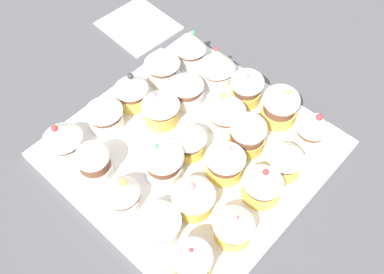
{
  "coord_description": "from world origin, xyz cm",
  "views": [
    {
      "loc": [
        27.26,
        -29.65,
        61.03
      ],
      "look_at": [
        0.0,
        0.0,
        4.2
      ],
      "focal_mm": 40.92,
      "sensor_mm": 36.0,
      "label": 1
    }
  ],
  "objects_px": {
    "cupcake_17": "(248,134)",
    "cupcake_20": "(217,65)",
    "cupcake_3": "(159,221)",
    "cupcake_22": "(280,105)",
    "cupcake_11": "(187,136)",
    "cupcake_2": "(121,192)",
    "cupcake_19": "(190,46)",
    "cupcake_16": "(226,109)",
    "cupcake_7": "(193,195)",
    "napkin": "(139,25)",
    "cupcake_9": "(132,88)",
    "cupcake_1": "(94,161)",
    "cupcake_4": "(192,261)",
    "cupcake_0": "(62,138)",
    "cupcake_23": "(313,127)",
    "cupcake_6": "(161,159)",
    "cupcake_10": "(161,106)",
    "cupcake_15": "(187,87)",
    "cupcake_12": "(225,160)",
    "cupcake_18": "(286,158)",
    "baking_tray": "(192,150)",
    "cupcake_5": "(104,111)",
    "cupcake_21": "(245,86)",
    "cupcake_13": "(263,183)",
    "cupcake_14": "(162,63)",
    "cupcake_8": "(234,225)"
  },
  "relations": [
    {
      "from": "cupcake_15",
      "to": "cupcake_18",
      "type": "bearing_deg",
      "value": -1.46
    },
    {
      "from": "cupcake_20",
      "to": "cupcake_16",
      "type": "bearing_deg",
      "value": -40.41
    },
    {
      "from": "cupcake_7",
      "to": "cupcake_12",
      "type": "height_order",
      "value": "cupcake_12"
    },
    {
      "from": "cupcake_21",
      "to": "cupcake_23",
      "type": "bearing_deg",
      "value": 0.25
    },
    {
      "from": "cupcake_1",
      "to": "cupcake_12",
      "type": "relative_size",
      "value": 0.86
    },
    {
      "from": "cupcake_23",
      "to": "cupcake_9",
      "type": "bearing_deg",
      "value": -153.22
    },
    {
      "from": "cupcake_18",
      "to": "baking_tray",
      "type": "bearing_deg",
      "value": -154.6
    },
    {
      "from": "cupcake_0",
      "to": "cupcake_13",
      "type": "relative_size",
      "value": 1.0
    },
    {
      "from": "cupcake_15",
      "to": "cupcake_10",
      "type": "bearing_deg",
      "value": -91.13
    },
    {
      "from": "cupcake_5",
      "to": "cupcake_8",
      "type": "xyz_separation_m",
      "value": [
        0.29,
        -0.01,
        -0.0
      ]
    },
    {
      "from": "cupcake_7",
      "to": "cupcake_18",
      "type": "distance_m",
      "value": 0.15
    },
    {
      "from": "cupcake_9",
      "to": "cupcake_14",
      "type": "bearing_deg",
      "value": 92.49
    },
    {
      "from": "cupcake_2",
      "to": "cupcake_19",
      "type": "xyz_separation_m",
      "value": [
        -0.13,
        0.29,
        0.0
      ]
    },
    {
      "from": "cupcake_11",
      "to": "cupcake_16",
      "type": "bearing_deg",
      "value": 82.77
    },
    {
      "from": "cupcake_7",
      "to": "cupcake_15",
      "type": "xyz_separation_m",
      "value": [
        -0.15,
        0.15,
        -0.0
      ]
    },
    {
      "from": "cupcake_1",
      "to": "cupcake_4",
      "type": "distance_m",
      "value": 0.22
    },
    {
      "from": "cupcake_2",
      "to": "cupcake_23",
      "type": "bearing_deg",
      "value": 63.71
    },
    {
      "from": "cupcake_2",
      "to": "cupcake_10",
      "type": "height_order",
      "value": "cupcake_2"
    },
    {
      "from": "cupcake_6",
      "to": "cupcake_10",
      "type": "bearing_deg",
      "value": 135.25
    },
    {
      "from": "cupcake_16",
      "to": "cupcake_22",
      "type": "bearing_deg",
      "value": 48.72
    },
    {
      "from": "cupcake_9",
      "to": "cupcake_16",
      "type": "distance_m",
      "value": 0.17
    },
    {
      "from": "cupcake_3",
      "to": "cupcake_0",
      "type": "bearing_deg",
      "value": -179.07
    },
    {
      "from": "cupcake_4",
      "to": "cupcake_11",
      "type": "relative_size",
      "value": 0.96
    },
    {
      "from": "napkin",
      "to": "cupcake_9",
      "type": "bearing_deg",
      "value": -45.12
    },
    {
      "from": "cupcake_1",
      "to": "cupcake_12",
      "type": "bearing_deg",
      "value": 42.48
    },
    {
      "from": "cupcake_5",
      "to": "cupcake_10",
      "type": "distance_m",
      "value": 0.09
    },
    {
      "from": "cupcake_7",
      "to": "cupcake_11",
      "type": "xyz_separation_m",
      "value": [
        -0.08,
        0.07,
        0.0
      ]
    },
    {
      "from": "cupcake_3",
      "to": "cupcake_20",
      "type": "bearing_deg",
      "value": 115.77
    },
    {
      "from": "cupcake_0",
      "to": "cupcake_11",
      "type": "distance_m",
      "value": 0.2
    },
    {
      "from": "cupcake_18",
      "to": "cupcake_0",
      "type": "bearing_deg",
      "value": -143.63
    },
    {
      "from": "baking_tray",
      "to": "cupcake_9",
      "type": "distance_m",
      "value": 0.15
    },
    {
      "from": "cupcake_18",
      "to": "cupcake_9",
      "type": "bearing_deg",
      "value": -167.26
    },
    {
      "from": "cupcake_2",
      "to": "cupcake_15",
      "type": "bearing_deg",
      "value": 107.86
    },
    {
      "from": "cupcake_3",
      "to": "cupcake_22",
      "type": "distance_m",
      "value": 0.28
    },
    {
      "from": "cupcake_5",
      "to": "cupcake_15",
      "type": "xyz_separation_m",
      "value": [
        0.06,
        0.13,
        -0.0
      ]
    },
    {
      "from": "cupcake_7",
      "to": "cupcake_17",
      "type": "height_order",
      "value": "cupcake_7"
    },
    {
      "from": "cupcake_17",
      "to": "cupcake_22",
      "type": "xyz_separation_m",
      "value": [
        0.0,
        0.08,
        0.0
      ]
    },
    {
      "from": "cupcake_1",
      "to": "cupcake_11",
      "type": "bearing_deg",
      "value": 60.22
    },
    {
      "from": "cupcake_17",
      "to": "cupcake_20",
      "type": "height_order",
      "value": "cupcake_20"
    },
    {
      "from": "cupcake_20",
      "to": "cupcake_19",
      "type": "bearing_deg",
      "value": 177.26
    },
    {
      "from": "cupcake_15",
      "to": "cupcake_19",
      "type": "bearing_deg",
      "value": 128.94
    },
    {
      "from": "cupcake_0",
      "to": "cupcake_4",
      "type": "xyz_separation_m",
      "value": [
        0.28,
        -0.01,
        -0.0
      ]
    },
    {
      "from": "cupcake_11",
      "to": "napkin",
      "type": "distance_m",
      "value": 0.34
    },
    {
      "from": "cupcake_21",
      "to": "cupcake_10",
      "type": "bearing_deg",
      "value": -118.88
    },
    {
      "from": "cupcake_9",
      "to": "cupcake_11",
      "type": "relative_size",
      "value": 1.09
    },
    {
      "from": "cupcake_11",
      "to": "cupcake_12",
      "type": "distance_m",
      "value": 0.07
    },
    {
      "from": "cupcake_4",
      "to": "cupcake_20",
      "type": "xyz_separation_m",
      "value": [
        -0.21,
        0.29,
        0.0
      ]
    },
    {
      "from": "cupcake_0",
      "to": "cupcake_16",
      "type": "bearing_deg",
      "value": 55.16
    },
    {
      "from": "cupcake_11",
      "to": "cupcake_22",
      "type": "height_order",
      "value": "cupcake_22"
    },
    {
      "from": "cupcake_11",
      "to": "cupcake_23",
      "type": "bearing_deg",
      "value": 47.16
    }
  ]
}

